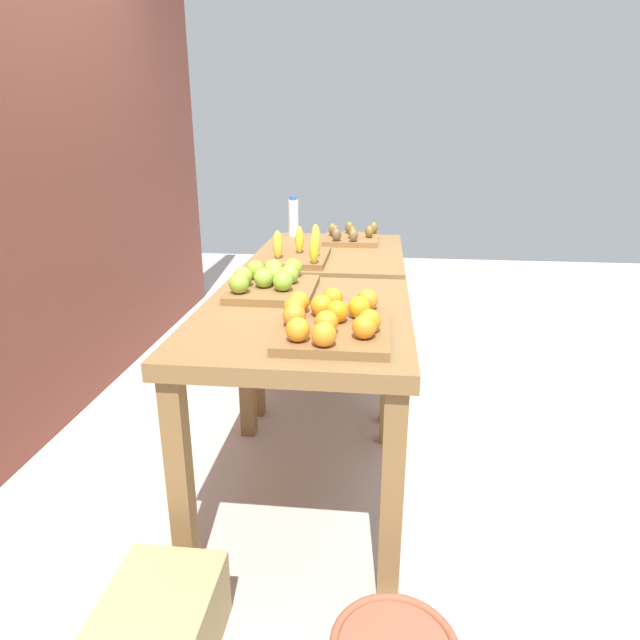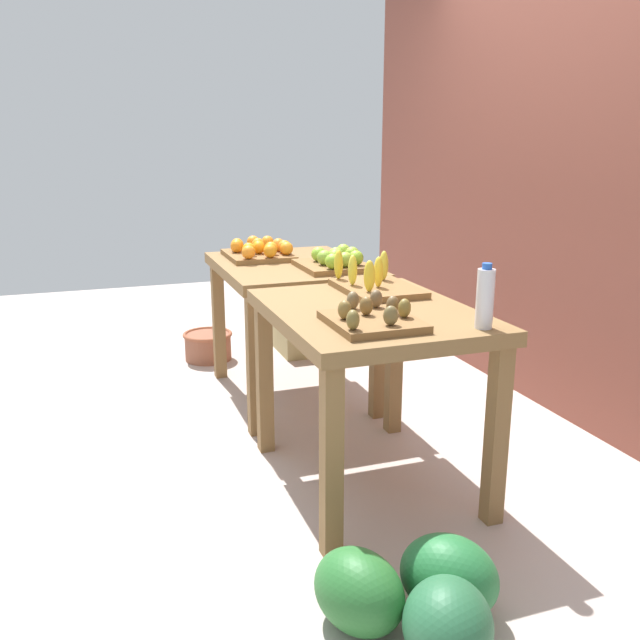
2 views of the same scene
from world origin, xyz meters
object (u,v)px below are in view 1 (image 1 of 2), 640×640
Objects in this scene: orange_bin at (332,321)px; kiwi_bin at (351,237)px; display_table_right at (330,271)px; apple_bin at (271,282)px; water_bottle at (293,217)px; cardboard_produce_box at (159,630)px; banana_crate at (298,254)px; display_table_left at (303,343)px; watermelon_pile at (371,313)px.

orange_bin is 1.58m from kiwi_bin.
orange_bin reaches higher than kiwi_bin.
orange_bin is (-1.33, -0.13, 0.16)m from display_table_right.
apple_bin is 1.14× the size of kiwi_bin.
water_bottle reaches higher than orange_bin.
orange_bin is at bearing -35.73° from cardboard_produce_box.
cardboard_produce_box is at bearing 169.55° from kiwi_bin.
kiwi_bin is at bearing -114.62° from water_bottle.
apple_bin is at bearing 32.30° from orange_bin.
display_table_right is at bearing -26.43° from banana_crate.
display_table_left is 1.57× the size of watermelon_pile.
apple_bin is 0.63× the size of watermelon_pile.
apple_bin is at bearing -175.36° from water_bottle.
cardboard_produce_box is at bearing 172.92° from apple_bin.
orange_bin reaches higher than watermelon_pile.
water_bottle is at bearing -0.68° from cardboard_produce_box.
orange_bin is 1.29× the size of kiwi_bin.
display_table_left reaches higher than watermelon_pile.
water_bottle is 2.48m from cardboard_produce_box.
apple_bin reaches higher than display_table_left.
banana_crate reaches higher than display_table_right.
apple_bin reaches higher than kiwi_bin.
apple_bin reaches higher than cardboard_produce_box.
kiwi_bin is at bearing -4.20° from display_table_left.
banana_crate is (0.58, -0.03, -0.01)m from apple_bin.
display_table_left reaches higher than cardboard_produce_box.
watermelon_pile reaches higher than cardboard_produce_box.
watermelon_pile is 2.90m from cardboard_produce_box.
orange_bin reaches higher than cardboard_produce_box.
banana_crate is at bearing 155.74° from kiwi_bin.
kiwi_bin is 0.42m from water_bottle.
banana_crate reaches higher than apple_bin.
water_bottle reaches higher than display_table_right.
cardboard_produce_box is (-2.85, 0.53, -0.02)m from watermelon_pile.
water_bottle is 0.61× the size of cardboard_produce_box.
watermelon_pile is at bearing -10.50° from cardboard_produce_box.
water_bottle is at bearing 4.64° from apple_bin.
orange_bin is at bearing -147.70° from apple_bin.
banana_crate is at bearing -2.89° from apple_bin.
watermelon_pile is (2.26, -0.10, -0.71)m from orange_bin.
kiwi_bin is 0.91× the size of cardboard_produce_box.
banana_crate reaches higher than display_table_left.
display_table_left is 0.35m from apple_bin.
watermelon_pile is at bearing -12.49° from apple_bin.
display_table_right is at bearing -8.87° from cardboard_produce_box.
watermelon_pile is at bearing -2.57° from orange_bin.
display_table_right is at bearing 0.00° from display_table_left.
orange_bin is 1.17× the size of cardboard_produce_box.
display_table_left is at bearing -170.62° from banana_crate.
orange_bin is 1.92× the size of water_bottle.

